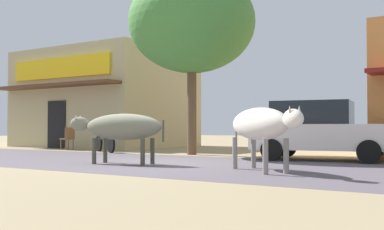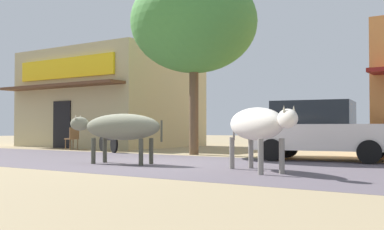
% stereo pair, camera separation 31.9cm
% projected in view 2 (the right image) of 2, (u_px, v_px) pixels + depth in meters
% --- Properties ---
extents(ground, '(80.00, 80.00, 0.00)m').
position_uv_depth(ground, '(155.00, 163.00, 12.21)').
color(ground, '#9D8965').
extents(asphalt_road, '(72.00, 6.00, 0.00)m').
position_uv_depth(asphalt_road, '(155.00, 163.00, 12.21)').
color(asphalt_road, '#5B525B').
rests_on(asphalt_road, ground).
extents(storefront_left_cafe, '(7.39, 6.79, 4.56)m').
position_uv_depth(storefront_left_cafe, '(112.00, 100.00, 23.45)').
color(storefront_left_cafe, tan).
rests_on(storefront_left_cafe, ground).
extents(roadside_tree, '(4.29, 4.29, 6.19)m').
position_uv_depth(roadside_tree, '(194.00, 23.00, 15.99)').
color(roadside_tree, brown).
rests_on(roadside_tree, ground).
extents(parked_hatchback_car, '(4.04, 2.42, 1.64)m').
position_uv_depth(parked_hatchback_car, '(321.00, 130.00, 13.10)').
color(parked_hatchback_car, silver).
rests_on(parked_hatchback_car, ground).
extents(parked_motorcycle, '(1.73, 0.94, 1.06)m').
position_uv_depth(parked_motorcycle, '(108.00, 139.00, 17.53)').
color(parked_motorcycle, black).
rests_on(parked_motorcycle, ground).
extents(cow_near_brown, '(2.69, 1.08, 1.25)m').
position_uv_depth(cow_near_brown, '(120.00, 127.00, 11.80)').
color(cow_near_brown, slate).
rests_on(cow_near_brown, ground).
extents(cow_far_dark, '(2.38, 1.97, 1.32)m').
position_uv_depth(cow_far_dark, '(257.00, 125.00, 9.72)').
color(cow_far_dark, silver).
rests_on(cow_far_dark, ground).
extents(cafe_chair_near_tree, '(0.51, 0.51, 0.92)m').
position_uv_depth(cafe_chair_near_tree, '(73.00, 137.00, 19.37)').
color(cafe_chair_near_tree, brown).
rests_on(cafe_chair_near_tree, ground).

